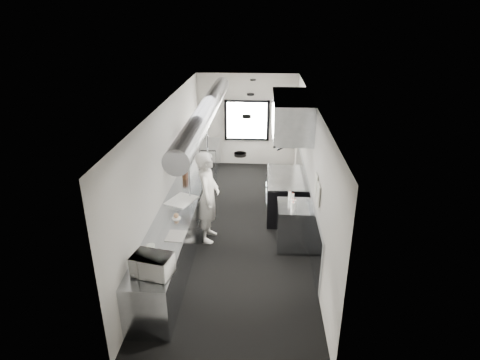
# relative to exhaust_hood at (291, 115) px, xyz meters

# --- Properties ---
(floor) EXTENTS (3.00, 8.00, 0.01)m
(floor) POSITION_rel_exhaust_hood_xyz_m (-1.10, -0.70, -2.39)
(floor) COLOR black
(floor) RESTS_ON ground
(ceiling) EXTENTS (3.00, 8.00, 0.01)m
(ceiling) POSITION_rel_exhaust_hood_xyz_m (-1.10, -0.70, 0.41)
(ceiling) COLOR silver
(ceiling) RESTS_ON wall_back
(wall_back) EXTENTS (3.00, 0.02, 2.80)m
(wall_back) POSITION_rel_exhaust_hood_xyz_m (-1.10, 3.30, -0.99)
(wall_back) COLOR beige
(wall_back) RESTS_ON floor
(wall_front) EXTENTS (3.00, 0.02, 2.80)m
(wall_front) POSITION_rel_exhaust_hood_xyz_m (-1.10, -4.70, -0.99)
(wall_front) COLOR beige
(wall_front) RESTS_ON floor
(wall_left) EXTENTS (0.02, 8.00, 2.80)m
(wall_left) POSITION_rel_exhaust_hood_xyz_m (-2.60, -0.70, -0.99)
(wall_left) COLOR beige
(wall_left) RESTS_ON floor
(wall_right) EXTENTS (0.02, 8.00, 2.80)m
(wall_right) POSITION_rel_exhaust_hood_xyz_m (0.40, -0.70, -0.99)
(wall_right) COLOR beige
(wall_right) RESTS_ON floor
(wall_cladding) EXTENTS (0.03, 5.50, 1.10)m
(wall_cladding) POSITION_rel_exhaust_hood_xyz_m (0.38, -0.40, -1.84)
(wall_cladding) COLOR #939AA0
(wall_cladding) RESTS_ON wall_right
(hvac_duct) EXTENTS (0.40, 6.40, 0.40)m
(hvac_duct) POSITION_rel_exhaust_hood_xyz_m (-1.80, -0.30, 0.16)
(hvac_duct) COLOR gray
(hvac_duct) RESTS_ON ceiling
(service_window) EXTENTS (1.36, 0.05, 1.25)m
(service_window) POSITION_rel_exhaust_hood_xyz_m (-1.10, 3.26, -0.99)
(service_window) COLOR white
(service_window) RESTS_ON wall_back
(exhaust_hood) EXTENTS (0.81, 2.20, 0.88)m
(exhaust_hood) POSITION_rel_exhaust_hood_xyz_m (0.00, 0.00, 0.00)
(exhaust_hood) COLOR #939AA0
(exhaust_hood) RESTS_ON ceiling
(prep_counter) EXTENTS (0.70, 6.00, 0.90)m
(prep_counter) POSITION_rel_exhaust_hood_xyz_m (-2.25, -1.20, -1.94)
(prep_counter) COLOR #939AA0
(prep_counter) RESTS_ON floor
(pass_shelf) EXTENTS (0.45, 3.00, 0.68)m
(pass_shelf) POSITION_rel_exhaust_hood_xyz_m (-2.29, 0.30, -0.86)
(pass_shelf) COLOR #939AA0
(pass_shelf) RESTS_ON prep_counter
(range) EXTENTS (0.88, 1.60, 0.94)m
(range) POSITION_rel_exhaust_hood_xyz_m (-0.06, 0.00, -1.92)
(range) COLOR black
(range) RESTS_ON floor
(bottle_station) EXTENTS (0.65, 0.80, 0.90)m
(bottle_station) POSITION_rel_exhaust_hood_xyz_m (0.05, -1.40, -1.94)
(bottle_station) COLOR #939AA0
(bottle_station) RESTS_ON floor
(far_work_table) EXTENTS (0.70, 1.20, 0.90)m
(far_work_table) POSITION_rel_exhaust_hood_xyz_m (-2.25, 2.50, -1.94)
(far_work_table) COLOR #939AA0
(far_work_table) RESTS_ON floor
(notice_sheet_a) EXTENTS (0.02, 0.28, 0.38)m
(notice_sheet_a) POSITION_rel_exhaust_hood_xyz_m (0.37, -1.90, -0.79)
(notice_sheet_a) COLOR silver
(notice_sheet_a) RESTS_ON wall_right
(notice_sheet_b) EXTENTS (0.02, 0.28, 0.38)m
(notice_sheet_b) POSITION_rel_exhaust_hood_xyz_m (0.37, -2.25, -0.84)
(notice_sheet_b) COLOR silver
(notice_sheet_b) RESTS_ON wall_right
(line_cook) EXTENTS (0.50, 0.73, 1.94)m
(line_cook) POSITION_rel_exhaust_hood_xyz_m (-1.70, -1.25, -1.42)
(line_cook) COLOR silver
(line_cook) RESTS_ON floor
(microwave) EXTENTS (0.60, 0.51, 0.32)m
(microwave) POSITION_rel_exhaust_hood_xyz_m (-2.18, -3.78, -1.33)
(microwave) COLOR white
(microwave) RESTS_ON prep_counter
(deli_tub_a) EXTENTS (0.15, 0.15, 0.10)m
(deli_tub_a) POSITION_rel_exhaust_hood_xyz_m (-2.36, -3.24, -1.44)
(deli_tub_a) COLOR silver
(deli_tub_a) RESTS_ON prep_counter
(deli_tub_b) EXTENTS (0.15, 0.15, 0.10)m
(deli_tub_b) POSITION_rel_exhaust_hood_xyz_m (-2.37, -3.16, -1.44)
(deli_tub_b) COLOR silver
(deli_tub_b) RESTS_ON prep_counter
(newspaper) EXTENTS (0.33, 0.41, 0.01)m
(newspaper) POSITION_rel_exhaust_hood_xyz_m (-2.06, -2.69, -1.49)
(newspaper) COLOR silver
(newspaper) RESTS_ON prep_counter
(small_plate) EXTENTS (0.18, 0.18, 0.01)m
(small_plate) POSITION_rel_exhaust_hood_xyz_m (-2.19, -2.07, -1.48)
(small_plate) COLOR white
(small_plate) RESTS_ON prep_counter
(pastry) EXTENTS (0.10, 0.10, 0.10)m
(pastry) POSITION_rel_exhaust_hood_xyz_m (-2.19, -2.07, -1.43)
(pastry) COLOR tan
(pastry) RESTS_ON small_plate
(cutting_board) EXTENTS (0.67, 0.75, 0.02)m
(cutting_board) POSITION_rel_exhaust_hood_xyz_m (-2.24, -1.31, -1.48)
(cutting_board) COLOR white
(cutting_board) RESTS_ON prep_counter
(knife_block) EXTENTS (0.13, 0.21, 0.21)m
(knife_block) POSITION_rel_exhaust_hood_xyz_m (-2.36, -0.11, -1.38)
(knife_block) COLOR #522C1D
(knife_block) RESTS_ON prep_counter
(plate_stack_a) EXTENTS (0.33, 0.33, 0.30)m
(plate_stack_a) POSITION_rel_exhaust_hood_xyz_m (-2.30, -0.46, -0.67)
(plate_stack_a) COLOR white
(plate_stack_a) RESTS_ON pass_shelf
(plate_stack_b) EXTENTS (0.27, 0.27, 0.31)m
(plate_stack_b) POSITION_rel_exhaust_hood_xyz_m (-2.29, -0.08, -0.67)
(plate_stack_b) COLOR white
(plate_stack_b) RESTS_ON pass_shelf
(plate_stack_c) EXTENTS (0.27, 0.27, 0.36)m
(plate_stack_c) POSITION_rel_exhaust_hood_xyz_m (-2.32, 0.53, -0.64)
(plate_stack_c) COLOR white
(plate_stack_c) RESTS_ON pass_shelf
(plate_stack_d) EXTENTS (0.32, 0.32, 0.40)m
(plate_stack_d) POSITION_rel_exhaust_hood_xyz_m (-2.28, 1.00, -0.62)
(plate_stack_d) COLOR white
(plate_stack_d) RESTS_ON pass_shelf
(squeeze_bottle_a) EXTENTS (0.08, 0.08, 0.20)m
(squeeze_bottle_a) POSITION_rel_exhaust_hood_xyz_m (0.00, -1.67, -1.39)
(squeeze_bottle_a) COLOR white
(squeeze_bottle_a) RESTS_ON bottle_station
(squeeze_bottle_b) EXTENTS (0.08, 0.08, 0.20)m
(squeeze_bottle_b) POSITION_rel_exhaust_hood_xyz_m (0.04, -1.54, -1.39)
(squeeze_bottle_b) COLOR white
(squeeze_bottle_b) RESTS_ON bottle_station
(squeeze_bottle_c) EXTENTS (0.06, 0.06, 0.16)m
(squeeze_bottle_c) POSITION_rel_exhaust_hood_xyz_m (-0.00, -1.44, -1.41)
(squeeze_bottle_c) COLOR white
(squeeze_bottle_c) RESTS_ON bottle_station
(squeeze_bottle_d) EXTENTS (0.08, 0.08, 0.17)m
(squeeze_bottle_d) POSITION_rel_exhaust_hood_xyz_m (0.03, -1.21, -1.40)
(squeeze_bottle_d) COLOR white
(squeeze_bottle_d) RESTS_ON bottle_station
(squeeze_bottle_e) EXTENTS (0.08, 0.08, 0.18)m
(squeeze_bottle_e) POSITION_rel_exhaust_hood_xyz_m (-0.03, -1.15, -1.40)
(squeeze_bottle_e) COLOR white
(squeeze_bottle_e) RESTS_ON bottle_station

